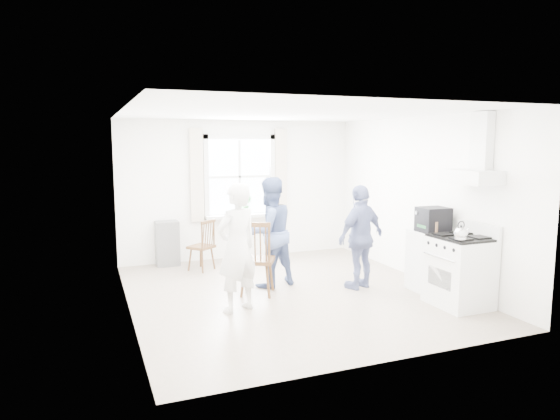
% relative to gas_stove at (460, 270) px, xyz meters
% --- Properties ---
extents(room_shell, '(4.62, 5.12, 2.64)m').
position_rel_gas_stove_xyz_m(room_shell, '(-1.91, 1.35, 0.82)').
color(room_shell, gray).
rests_on(room_shell, ground).
extents(window_assembly, '(1.88, 0.24, 1.70)m').
position_rel_gas_stove_xyz_m(window_assembly, '(-1.91, 3.80, 0.98)').
color(window_assembly, white).
rests_on(window_assembly, room_shell).
extents(range_hood, '(0.45, 0.76, 0.94)m').
position_rel_gas_stove_xyz_m(range_hood, '(0.16, -0.00, 1.42)').
color(range_hood, silver).
rests_on(range_hood, room_shell).
extents(shelf_unit, '(0.40, 0.30, 0.80)m').
position_rel_gas_stove_xyz_m(shelf_unit, '(-3.31, 3.68, -0.08)').
color(shelf_unit, slate).
rests_on(shelf_unit, ground).
extents(gas_stove, '(0.68, 0.76, 1.12)m').
position_rel_gas_stove_xyz_m(gas_stove, '(0.00, 0.00, 0.00)').
color(gas_stove, white).
rests_on(gas_stove, ground).
extents(kettle, '(0.18, 0.18, 0.25)m').
position_rel_gas_stove_xyz_m(kettle, '(-0.20, -0.22, 0.55)').
color(kettle, silver).
rests_on(kettle, gas_stove).
extents(low_cabinet, '(0.50, 0.55, 0.90)m').
position_rel_gas_stove_xyz_m(low_cabinet, '(0.07, 0.70, -0.03)').
color(low_cabinet, silver).
rests_on(low_cabinet, ground).
extents(stereo_stack, '(0.42, 0.38, 0.36)m').
position_rel_gas_stove_xyz_m(stereo_stack, '(0.04, 0.63, 0.60)').
color(stereo_stack, black).
rests_on(stereo_stack, low_cabinet).
extents(cardboard_box, '(0.33, 0.28, 0.18)m').
position_rel_gas_stove_xyz_m(cardboard_box, '(0.04, 0.58, 0.50)').
color(cardboard_box, '#8F6545').
rests_on(cardboard_box, low_cabinet).
extents(windsor_chair_a, '(0.52, 0.52, 0.89)m').
position_rel_gas_stove_xyz_m(windsor_chair_a, '(-2.76, 3.06, 0.06)').
color(windsor_chair_a, '#462C16').
rests_on(windsor_chair_a, ground).
extents(windsor_chair_b, '(0.62, 0.62, 1.10)m').
position_rel_gas_stove_xyz_m(windsor_chair_b, '(-2.42, 1.38, 0.19)').
color(windsor_chair_b, '#462C16').
rests_on(windsor_chair_b, ground).
extents(person_left, '(0.79, 0.79, 1.68)m').
position_rel_gas_stove_xyz_m(person_left, '(-2.84, 0.89, 0.36)').
color(person_left, white).
rests_on(person_left, ground).
extents(person_mid, '(0.99, 0.99, 1.67)m').
position_rel_gas_stove_xyz_m(person_mid, '(-2.05, 1.81, 0.35)').
color(person_mid, '#4C5E8E').
rests_on(person_mid, ground).
extents(person_right, '(1.17, 1.17, 1.57)m').
position_rel_gas_stove_xyz_m(person_right, '(-0.81, 1.21, 0.30)').
color(person_right, navy).
rests_on(person_right, ground).
extents(potted_plant, '(0.24, 0.24, 0.35)m').
position_rel_gas_stove_xyz_m(potted_plant, '(-1.81, 3.71, 0.54)').
color(potted_plant, '#34753B').
rests_on(potted_plant, window_assembly).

